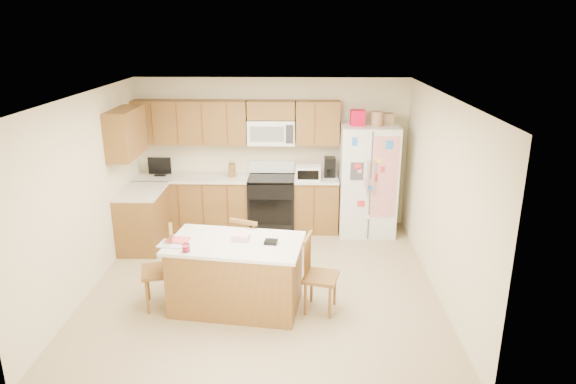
{
  "coord_description": "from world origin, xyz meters",
  "views": [
    {
      "loc": [
        0.47,
        -6.16,
        3.3
      ],
      "look_at": [
        0.31,
        0.35,
        1.18
      ],
      "focal_mm": 32.0,
      "sensor_mm": 36.0,
      "label": 1
    }
  ],
  "objects_px": {
    "windsor_chair_left": "(161,270)",
    "windsor_chair_back": "(249,252)",
    "island": "(236,274)",
    "stove": "(272,202)",
    "windsor_chair_right": "(319,276)",
    "refrigerator": "(367,179)"
  },
  "relations": [
    {
      "from": "stove",
      "to": "island",
      "type": "relative_size",
      "value": 0.65
    },
    {
      "from": "island",
      "to": "windsor_chair_left",
      "type": "relative_size",
      "value": 1.73
    },
    {
      "from": "windsor_chair_left",
      "to": "windsor_chair_back",
      "type": "distance_m",
      "value": 1.18
    },
    {
      "from": "windsor_chair_back",
      "to": "windsor_chair_right",
      "type": "bearing_deg",
      "value": -36.52
    },
    {
      "from": "stove",
      "to": "windsor_chair_left",
      "type": "xyz_separation_m",
      "value": [
        -1.2,
        -2.52,
        -0.0
      ]
    },
    {
      "from": "refrigerator",
      "to": "windsor_chair_right",
      "type": "distance_m",
      "value": 2.71
    },
    {
      "from": "windsor_chair_right",
      "to": "island",
      "type": "bearing_deg",
      "value": 177.24
    },
    {
      "from": "stove",
      "to": "windsor_chair_back",
      "type": "xyz_separation_m",
      "value": [
        -0.19,
        -1.92,
        -0.03
      ]
    },
    {
      "from": "windsor_chair_left",
      "to": "refrigerator",
      "type": "bearing_deg",
      "value": 41.49
    },
    {
      "from": "windsor_chair_back",
      "to": "windsor_chair_right",
      "type": "xyz_separation_m",
      "value": [
        0.89,
        -0.66,
        0.0
      ]
    },
    {
      "from": "windsor_chair_left",
      "to": "windsor_chair_back",
      "type": "relative_size",
      "value": 1.06
    },
    {
      "from": "refrigerator",
      "to": "island",
      "type": "relative_size",
      "value": 1.18
    },
    {
      "from": "stove",
      "to": "windsor_chair_left",
      "type": "bearing_deg",
      "value": -115.57
    },
    {
      "from": "stove",
      "to": "windsor_chair_back",
      "type": "distance_m",
      "value": 1.93
    },
    {
      "from": "windsor_chair_back",
      "to": "stove",
      "type": "bearing_deg",
      "value": 84.37
    },
    {
      "from": "windsor_chair_right",
      "to": "windsor_chair_back",
      "type": "bearing_deg",
      "value": 143.48
    },
    {
      "from": "windsor_chair_back",
      "to": "windsor_chair_right",
      "type": "distance_m",
      "value": 1.11
    },
    {
      "from": "windsor_chair_right",
      "to": "windsor_chair_left",
      "type": "bearing_deg",
      "value": 178.0
    },
    {
      "from": "windsor_chair_left",
      "to": "windsor_chair_right",
      "type": "height_order",
      "value": "windsor_chair_left"
    },
    {
      "from": "island",
      "to": "windsor_chair_left",
      "type": "xyz_separation_m",
      "value": [
        -0.91,
        0.02,
        0.04
      ]
    },
    {
      "from": "windsor_chair_right",
      "to": "stove",
      "type": "bearing_deg",
      "value": 105.25
    },
    {
      "from": "island",
      "to": "windsor_chair_back",
      "type": "distance_m",
      "value": 0.62
    }
  ]
}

